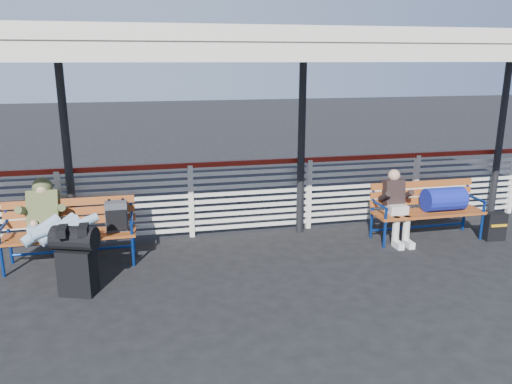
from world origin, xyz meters
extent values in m
plane|color=black|center=(0.00, 0.00, 0.00)|extent=(60.00, 60.00, 0.00)
cube|color=silver|center=(0.00, 1.90, 0.60)|extent=(12.00, 0.04, 1.04)
cube|color=maroon|center=(0.00, 1.90, 1.20)|extent=(12.00, 0.06, 0.08)
cube|color=silver|center=(6.00, 1.90, 0.60)|extent=(0.08, 0.08, 1.20)
cube|color=silver|center=(0.00, 0.90, 3.08)|extent=(12.60, 3.60, 0.16)
cube|color=silver|center=(0.00, -0.85, 2.95)|extent=(12.60, 0.06, 0.30)
cylinder|color=black|center=(-1.80, 1.75, 1.50)|extent=(0.12, 0.12, 3.00)
cylinder|color=black|center=(1.80, 1.75, 1.50)|extent=(0.12, 0.12, 3.00)
cylinder|color=black|center=(5.50, 1.75, 1.50)|extent=(0.12, 0.12, 3.00)
cube|color=black|center=(-1.57, 0.12, 0.29)|extent=(0.49, 0.39, 0.59)
cylinder|color=black|center=(-1.57, 0.12, 0.73)|extent=(0.60, 0.46, 0.30)
cube|color=#94401C|center=(-1.77, 1.07, 0.45)|extent=(1.80, 0.50, 0.04)
cube|color=#94401C|center=(-1.77, 1.33, 0.72)|extent=(1.80, 0.10, 0.40)
cylinder|color=navy|center=(-2.62, 0.87, 0.23)|extent=(0.04, 0.04, 0.45)
cylinder|color=navy|center=(-0.92, 0.87, 0.23)|extent=(0.04, 0.04, 0.45)
cylinder|color=navy|center=(-2.62, 1.34, 0.45)|extent=(0.04, 0.04, 0.90)
cylinder|color=navy|center=(-0.92, 1.34, 0.45)|extent=(0.04, 0.04, 0.90)
cube|color=#474A4E|center=(-1.12, 1.09, 0.68)|extent=(0.30, 0.19, 0.42)
cube|color=#94401C|center=(3.70, 0.94, 0.45)|extent=(1.80, 0.50, 0.04)
cube|color=#94401C|center=(3.70, 1.20, 0.72)|extent=(1.80, 0.10, 0.40)
cylinder|color=navy|center=(2.85, 0.74, 0.23)|extent=(0.04, 0.04, 0.45)
cylinder|color=navy|center=(4.55, 0.74, 0.23)|extent=(0.04, 0.04, 0.45)
cylinder|color=navy|center=(2.85, 1.21, 0.45)|extent=(0.04, 0.04, 0.90)
cylinder|color=navy|center=(4.55, 1.21, 0.45)|extent=(0.04, 0.04, 0.90)
cylinder|color=navy|center=(3.95, 0.94, 0.66)|extent=(0.65, 0.38, 0.38)
cube|color=#8EA4BF|center=(-2.12, 1.12, 0.54)|extent=(0.36, 0.26, 0.18)
cube|color=#4E592F|center=(-2.12, 1.32, 0.80)|extent=(0.42, 0.38, 0.53)
sphere|color=#4E592F|center=(-2.12, 1.42, 1.08)|extent=(0.28, 0.28, 0.28)
sphere|color=tan|center=(-2.12, 1.38, 1.07)|extent=(0.21, 0.21, 0.21)
cube|color=black|center=(-1.69, 0.06, 0.85)|extent=(0.11, 0.27, 0.10)
cube|color=black|center=(-1.45, 0.06, 0.85)|extent=(0.11, 0.27, 0.10)
cube|color=beige|center=(3.15, 0.97, 0.53)|extent=(0.30, 0.24, 0.16)
cube|color=black|center=(3.15, 1.11, 0.78)|extent=(0.32, 0.23, 0.42)
sphere|color=tan|center=(3.15, 1.13, 1.05)|extent=(0.19, 0.19, 0.19)
cylinder|color=beige|center=(3.06, 0.79, 0.24)|extent=(0.11, 0.11, 0.46)
cylinder|color=beige|center=(3.24, 0.79, 0.24)|extent=(0.11, 0.11, 0.46)
cube|color=silver|center=(3.06, 0.69, 0.05)|extent=(0.10, 0.24, 0.10)
cube|color=silver|center=(3.24, 0.69, 0.05)|extent=(0.10, 0.24, 0.10)
cube|color=black|center=(4.75, 0.69, 0.22)|extent=(0.33, 0.20, 0.45)
cube|color=#C98C12|center=(4.75, 0.59, 0.27)|extent=(0.27, 0.04, 0.04)
camera|label=1|loc=(-0.67, -5.90, 2.83)|focal=35.00mm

